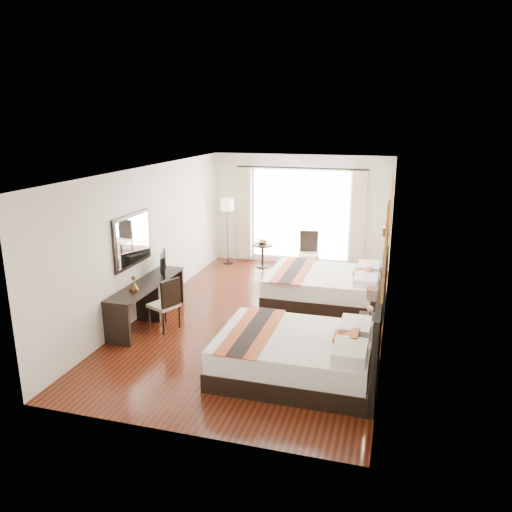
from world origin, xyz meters
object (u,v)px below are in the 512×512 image
(table_lamp, at_px, (374,296))
(floor_lamp, at_px, (227,209))
(nightstand, at_px, (369,329))
(side_table, at_px, (263,255))
(fruit_bowl, at_px, (263,243))
(bed_near, at_px, (301,353))
(television, at_px, (160,264))
(window_chair, at_px, (309,261))
(vase, at_px, (370,312))
(desk_chair, at_px, (165,313))
(bed_far, at_px, (329,286))
(console_desk, at_px, (148,302))

(table_lamp, relative_size, floor_lamp, 0.24)
(nightstand, bearing_deg, side_table, 127.90)
(floor_lamp, distance_m, fruit_bowl, 1.25)
(bed_near, distance_m, table_lamp, 1.89)
(nightstand, xyz_separation_m, television, (-4.00, 0.29, 0.75))
(nightstand, bearing_deg, window_chair, 115.49)
(vase, bearing_deg, desk_chair, -174.12)
(vase, height_order, television, television)
(floor_lamp, bearing_deg, bed_far, -35.75)
(floor_lamp, bearing_deg, nightstand, -44.50)
(nightstand, distance_m, floor_lamp, 5.50)
(bed_far, height_order, floor_lamp, floor_lamp)
(vase, bearing_deg, fruit_bowl, 126.87)
(bed_far, height_order, desk_chair, bed_far)
(vase, height_order, floor_lamp, floor_lamp)
(console_desk, distance_m, side_table, 4.12)
(television, height_order, floor_lamp, floor_lamp)
(bed_far, distance_m, fruit_bowl, 2.87)
(floor_lamp, xyz_separation_m, side_table, (0.95, -0.06, -1.14))
(table_lamp, height_order, window_chair, window_chair)
(bed_far, relative_size, television, 3.24)
(bed_near, xyz_separation_m, console_desk, (-3.13, 1.21, 0.04))
(console_desk, relative_size, floor_lamp, 1.29)
(bed_far, relative_size, fruit_bowl, 10.74)
(bed_near, relative_size, television, 3.19)
(nightstand, relative_size, television, 0.62)
(bed_near, xyz_separation_m, table_lamp, (0.93, 1.59, 0.43))
(desk_chair, distance_m, side_table, 4.24)
(side_table, height_order, window_chair, window_chair)
(nightstand, xyz_separation_m, window_chair, (-1.66, 3.49, 0.09))
(bed_near, relative_size, vase, 18.01)
(floor_lamp, bearing_deg, vase, -45.40)
(vase, relative_size, side_table, 0.22)
(window_chair, bearing_deg, bed_near, -1.87)
(console_desk, relative_size, fruit_bowl, 9.95)
(side_table, bearing_deg, desk_chair, -99.16)
(vase, xyz_separation_m, window_chair, (-1.67, 3.62, -0.25))
(vase, distance_m, window_chair, 3.99)
(vase, bearing_deg, table_lamp, 82.10)
(nightstand, xyz_separation_m, desk_chair, (-3.56, -0.49, 0.07))
(bed_far, distance_m, console_desk, 3.66)
(vase, bearing_deg, television, 174.10)
(bed_far, xyz_separation_m, desk_chair, (-2.65, -2.15, -0.05))
(television, xyz_separation_m, desk_chair, (0.44, -0.78, -0.67))
(bed_far, distance_m, nightstand, 1.89)
(desk_chair, xyz_separation_m, floor_lamp, (-0.27, 4.25, 1.15))
(bed_near, xyz_separation_m, nightstand, (0.89, 1.47, -0.12))
(side_table, distance_m, fruit_bowl, 0.33)
(nightstand, distance_m, desk_chair, 3.59)
(floor_lamp, relative_size, side_table, 2.83)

